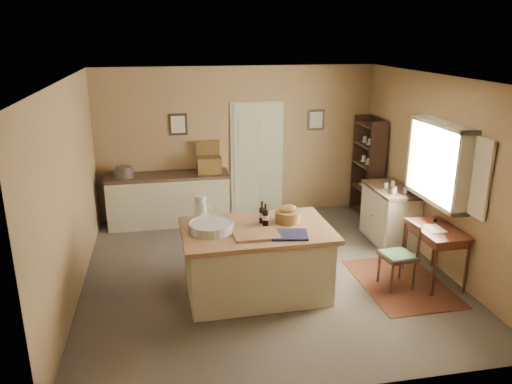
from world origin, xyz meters
TOP-DOWN VIEW (x-y plane):
  - ground at (0.00, 0.00)m, footprint 5.00×5.00m
  - wall_back at (0.00, 2.50)m, footprint 5.00×0.10m
  - wall_front at (0.00, -2.50)m, footprint 5.00×0.10m
  - wall_left at (-2.50, 0.00)m, footprint 0.10×5.00m
  - wall_right at (2.50, 0.00)m, footprint 0.10×5.00m
  - ceiling at (0.00, 0.00)m, footprint 5.00×5.00m
  - door at (0.35, 2.47)m, footprint 0.97×0.06m
  - framed_prints at (0.20, 2.48)m, footprint 2.82×0.02m
  - window at (2.42, -0.20)m, footprint 0.25×1.99m
  - work_island at (-0.24, -0.52)m, footprint 1.91×1.27m
  - sideboard at (-1.27, 2.20)m, footprint 2.12×0.60m
  - rug at (1.75, -0.64)m, footprint 1.13×1.62m
  - writing_desk at (2.20, -0.64)m, footprint 0.53×0.87m
  - desk_chair at (1.63, -0.70)m, footprint 0.45×0.45m
  - right_cabinet at (2.20, 0.76)m, footprint 0.60×1.07m
  - shelving_unit at (2.35, 1.97)m, footprint 0.31×0.82m

SIDE VIEW (x-z plane):
  - ground at x=0.00m, z-range 0.00..0.00m
  - rug at x=1.75m, z-range 0.00..0.01m
  - desk_chair at x=1.63m, z-range 0.00..0.87m
  - right_cabinet at x=2.20m, z-range -0.04..0.95m
  - sideboard at x=-1.27m, z-range -0.11..1.07m
  - work_island at x=-0.24m, z-range -0.12..1.08m
  - writing_desk at x=2.20m, z-range 0.26..1.07m
  - shelving_unit at x=2.35m, z-range 0.00..1.81m
  - door at x=0.35m, z-range 0.00..2.11m
  - wall_back at x=0.00m, z-range 0.00..2.70m
  - wall_front at x=0.00m, z-range 0.00..2.70m
  - wall_left at x=-2.50m, z-range 0.00..2.70m
  - wall_right at x=2.50m, z-range 0.00..2.70m
  - window at x=2.42m, z-range 0.99..2.11m
  - framed_prints at x=0.20m, z-range 1.53..1.91m
  - ceiling at x=0.00m, z-range 2.70..2.70m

